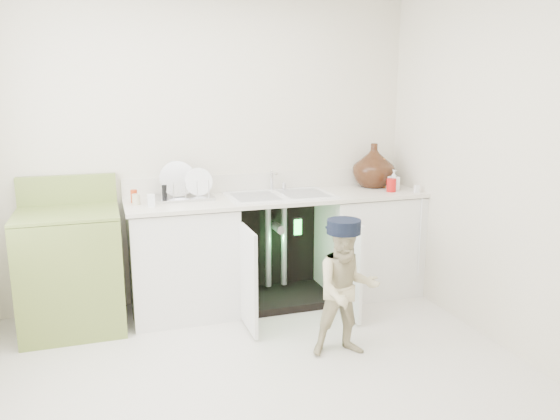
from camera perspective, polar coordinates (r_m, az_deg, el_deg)
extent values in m
plane|color=silver|center=(3.49, -2.58, -17.48)|extent=(3.50, 3.50, 0.00)
cube|color=beige|center=(4.51, -7.91, 6.13)|extent=(3.50, 2.50, 0.02)
cube|color=beige|center=(1.70, 10.82, -4.61)|extent=(3.50, 2.50, 0.02)
cube|color=beige|center=(3.90, 22.88, 4.28)|extent=(2.50, 3.00, 0.02)
cube|color=silver|center=(4.35, -10.12, -5.24)|extent=(0.80, 0.60, 0.86)
cube|color=silver|center=(4.82, 9.07, -3.44)|extent=(0.80, 0.60, 0.86)
cube|color=black|center=(4.77, -1.03, -3.46)|extent=(0.80, 0.06, 0.86)
cube|color=black|center=(4.66, -0.01, -9.07)|extent=(0.80, 0.60, 0.06)
cylinder|color=gray|center=(4.59, -1.24, -3.85)|extent=(0.05, 0.05, 0.70)
cylinder|color=gray|center=(4.63, 0.42, -3.70)|extent=(0.05, 0.05, 0.70)
cylinder|color=gray|center=(4.52, -0.21, -1.87)|extent=(0.07, 0.18, 0.07)
cube|color=silver|center=(3.97, -3.28, -7.28)|extent=(0.03, 0.40, 0.76)
cube|color=silver|center=(4.23, 7.30, -6.08)|extent=(0.02, 0.40, 0.76)
cube|color=beige|center=(4.41, -0.02, 1.31)|extent=(2.44, 0.64, 0.03)
cube|color=beige|center=(4.67, -1.13, 3.05)|extent=(2.44, 0.02, 0.15)
cube|color=white|center=(4.41, -0.02, 1.44)|extent=(0.85, 0.55, 0.02)
cube|color=gray|center=(4.35, -2.58, 1.40)|extent=(0.34, 0.40, 0.01)
cube|color=gray|center=(4.48, 2.48, 1.72)|extent=(0.34, 0.40, 0.01)
cylinder|color=silver|center=(4.60, -0.87, 3.10)|extent=(0.03, 0.03, 0.17)
cylinder|color=silver|center=(4.53, -0.65, 3.92)|extent=(0.02, 0.14, 0.02)
cylinder|color=silver|center=(4.64, 0.43, 2.56)|extent=(0.04, 0.04, 0.06)
cylinder|color=white|center=(4.69, 14.44, -2.61)|extent=(0.01, 0.01, 0.70)
cube|color=white|center=(4.69, 14.10, 2.15)|extent=(0.04, 0.02, 0.06)
cube|color=silver|center=(4.36, -10.01, 1.30)|extent=(0.45, 0.30, 0.02)
cylinder|color=silver|center=(4.35, -10.62, 2.35)|extent=(0.28, 0.10, 0.27)
cylinder|color=white|center=(4.36, -8.48, 2.31)|extent=(0.22, 0.06, 0.22)
cylinder|color=silver|center=(4.22, -12.28, 1.89)|extent=(0.01, 0.01, 0.13)
cylinder|color=silver|center=(4.23, -11.07, 1.97)|extent=(0.01, 0.01, 0.13)
cylinder|color=silver|center=(4.24, -9.86, 2.05)|extent=(0.01, 0.01, 0.13)
cylinder|color=silver|center=(4.26, -8.65, 2.13)|extent=(0.01, 0.01, 0.13)
cylinder|color=silver|center=(4.27, -7.46, 2.20)|extent=(0.01, 0.01, 0.13)
imported|color=#432013|center=(4.86, 9.75, 4.62)|extent=(0.36, 0.36, 0.38)
imported|color=orange|center=(4.86, 10.54, 3.87)|extent=(0.10, 0.10, 0.26)
imported|color=white|center=(4.74, 11.79, 3.09)|extent=(0.08, 0.08, 0.17)
cylinder|color=red|center=(4.67, 11.56, 2.56)|extent=(0.08, 0.08, 0.11)
cylinder|color=#B2310F|center=(4.27, -15.01, 1.39)|extent=(0.05, 0.05, 0.10)
cylinder|color=#C0B48C|center=(4.20, -14.80, 1.07)|extent=(0.06, 0.06, 0.08)
cylinder|color=black|center=(4.33, -12.01, 1.82)|extent=(0.04, 0.04, 0.12)
cube|color=silver|center=(4.10, -13.32, 0.97)|extent=(0.05, 0.05, 0.09)
cube|color=olive|center=(4.30, -20.93, -6.08)|extent=(0.71, 0.65, 0.86)
cube|color=olive|center=(4.19, -21.40, -0.28)|extent=(0.71, 0.65, 0.02)
cube|color=olive|center=(4.45, -21.35, 1.97)|extent=(0.71, 0.06, 0.23)
cylinder|color=black|center=(4.05, -24.02, -1.00)|extent=(0.16, 0.16, 0.02)
cylinder|color=silver|center=(4.05, -24.04, -0.83)|extent=(0.19, 0.19, 0.01)
cylinder|color=black|center=(4.36, -23.63, -0.06)|extent=(0.16, 0.16, 0.02)
cylinder|color=silver|center=(4.36, -23.65, 0.09)|extent=(0.19, 0.19, 0.01)
cylinder|color=black|center=(4.02, -18.98, -0.66)|extent=(0.16, 0.16, 0.02)
cylinder|color=silver|center=(4.02, -18.99, -0.49)|extent=(0.19, 0.19, 0.01)
cylinder|color=black|center=(4.34, -18.95, 0.26)|extent=(0.16, 0.16, 0.02)
cylinder|color=silver|center=(4.34, -18.96, 0.41)|extent=(0.19, 0.19, 0.01)
imported|color=#C5BC8E|center=(3.65, 6.96, -8.26)|extent=(0.49, 0.41, 0.91)
cylinder|color=black|center=(3.52, 7.14, -1.78)|extent=(0.25, 0.25, 0.09)
cube|color=black|center=(3.62, 6.67, -1.93)|extent=(0.18, 0.11, 0.01)
cube|color=black|center=(4.15, 1.84, -1.77)|extent=(0.07, 0.01, 0.14)
cube|color=#26F23F|center=(4.14, 1.88, -1.80)|extent=(0.06, 0.00, 0.12)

